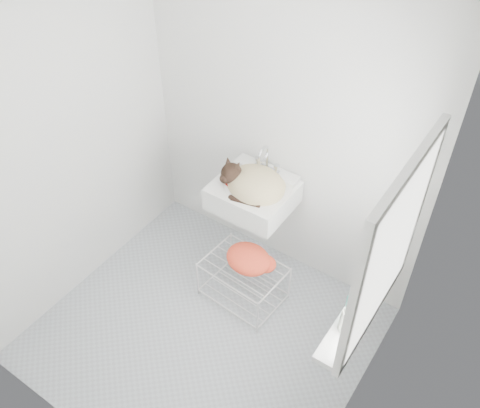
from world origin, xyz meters
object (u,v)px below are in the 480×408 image
Objects in this scene: wire_rack at (243,283)px; bottle_c at (369,291)px; cat at (253,183)px; bottle_b at (355,313)px; sink at (253,186)px; bottle_a at (345,330)px.

wire_rack is 1.19m from bottle_c.
bottle_b is at bearing -26.49° from cat.
bottle_a is at bearing -34.40° from sink.
cat is 2.38× the size of bottle_a.
bottle_a is 0.13m from bottle_b.
bottle_a is 1.14× the size of bottle_c.
sink reaches higher than wire_rack.
sink reaches higher than bottle_a.
bottle_a is at bearing -90.00° from bottle_b.
wire_rack is 2.87× the size of bottle_b.
bottle_b reaches higher than bottle_a.
bottle_c is at bearing -21.09° from sink.
wire_rack is at bearing 172.96° from bottle_c.
bottle_b is at bearing -29.31° from sink.
bottle_a reaches higher than wire_rack.
sink reaches higher than bottle_c.
bottle_c is at bearing 90.00° from bottle_a.
bottle_b is 1.18× the size of bottle_c.
bottle_c is (1.07, -0.41, 0.00)m from sink.
cat is at bearing 159.52° from bottle_c.
sink is 0.97× the size of wire_rack.
bottle_b is (1.06, -0.59, -0.04)m from cat.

